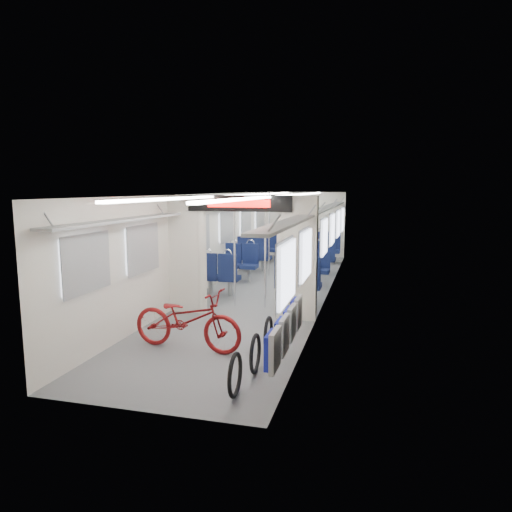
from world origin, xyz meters
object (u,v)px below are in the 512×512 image
at_px(stanchion_near_right, 265,252).
at_px(seat_bay_far_right, 323,250).
at_px(seat_bay_far_left, 262,248).
at_px(bike_hoop_c, 268,336).
at_px(stanchion_far_right, 292,236).
at_px(stanchion_near_left, 235,251).
at_px(bike_hoop_a, 235,377).
at_px(seat_bay_near_left, 231,266).
at_px(bicycle, 187,319).
at_px(seat_bay_near_right, 305,270).
at_px(bike_hoop_b, 255,355).
at_px(flip_bench, 286,329).
at_px(stanchion_far_left, 269,235).

bearing_deg(stanchion_near_right, seat_bay_far_right, 83.11).
xyz_separation_m(seat_bay_far_left, stanchion_near_right, (1.26, -4.90, 0.58)).
bearing_deg(bike_hoop_c, stanchion_far_right, 96.83).
relative_size(seat_bay_far_right, stanchion_near_left, 0.94).
height_order(bike_hoop_a, seat_bay_near_left, seat_bay_near_left).
height_order(bike_hoop_a, seat_bay_far_right, seat_bay_far_right).
bearing_deg(stanchion_far_right, bicycle, -94.80).
bearing_deg(stanchion_near_left, stanchion_far_right, 80.22).
relative_size(seat_bay_far_right, stanchion_near_right, 0.94).
bearing_deg(seat_bay_far_left, seat_bay_near_right, -61.95).
height_order(seat_bay_far_left, stanchion_near_left, stanchion_near_left).
bearing_deg(bike_hoop_c, stanchion_near_right, 104.54).
bearing_deg(seat_bay_far_left, stanchion_far_right, -51.95).
bearing_deg(stanchion_far_right, seat_bay_far_left, 128.05).
bearing_deg(bike_hoop_a, bike_hoop_b, 85.99).
bearing_deg(stanchion_near_left, bike_hoop_b, -68.50).
relative_size(bike_hoop_a, seat_bay_near_right, 0.24).
height_order(bike_hoop_c, seat_bay_far_left, seat_bay_far_left).
bearing_deg(seat_bay_near_left, stanchion_near_right, -52.78).
bearing_deg(stanchion_near_right, flip_bench, -71.71).
distance_m(bike_hoop_a, seat_bay_far_left, 9.14).
relative_size(seat_bay_near_right, stanchion_near_left, 0.99).
xyz_separation_m(bike_hoop_a, seat_bay_near_right, (0.01, 5.44, 0.33)).
relative_size(seat_bay_far_right, stanchion_far_left, 0.94).
height_order(bike_hoop_b, stanchion_near_right, stanchion_near_right).
height_order(bike_hoop_b, seat_bay_near_left, seat_bay_near_left).
distance_m(bike_hoop_c, stanchion_near_left, 2.92).
relative_size(bike_hoop_b, bike_hoop_c, 0.99).
bearing_deg(flip_bench, bike_hoop_b, -153.96).
distance_m(seat_bay_near_left, seat_bay_near_right, 1.89).
bearing_deg(seat_bay_far_left, seat_bay_near_left, -90.00).
height_order(seat_bay_near_right, seat_bay_far_left, seat_bay_near_right).
bearing_deg(stanchion_far_right, bike_hoop_c, -83.17).
distance_m(seat_bay_near_left, seat_bay_far_left, 3.25).
bearing_deg(stanchion_far_left, seat_bay_far_right, 51.24).
distance_m(seat_bay_near_right, seat_bay_far_left, 3.98).
bearing_deg(stanchion_far_left, bike_hoop_c, -77.18).
bearing_deg(seat_bay_far_right, stanchion_far_left, -128.76).
relative_size(bicycle, bike_hoop_c, 3.29).
distance_m(stanchion_far_left, stanchion_far_right, 0.65).
bearing_deg(stanchion_far_left, bicycle, -88.73).
bearing_deg(flip_bench, bicycle, 164.96).
xyz_separation_m(bicycle, flip_bench, (1.60, -0.43, 0.11)).
height_order(seat_bay_far_right, stanchion_far_left, stanchion_far_left).
height_order(bike_hoop_c, stanchion_near_right, stanchion_near_right).
xyz_separation_m(bicycle, stanchion_near_right, (0.57, 2.69, 0.68)).
distance_m(bicycle, stanchion_far_left, 6.17).
height_order(bicycle, stanchion_far_right, stanchion_far_right).
xyz_separation_m(seat_bay_far_left, stanchion_far_left, (0.55, -1.47, 0.58)).
relative_size(stanchion_near_left, stanchion_near_right, 1.00).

